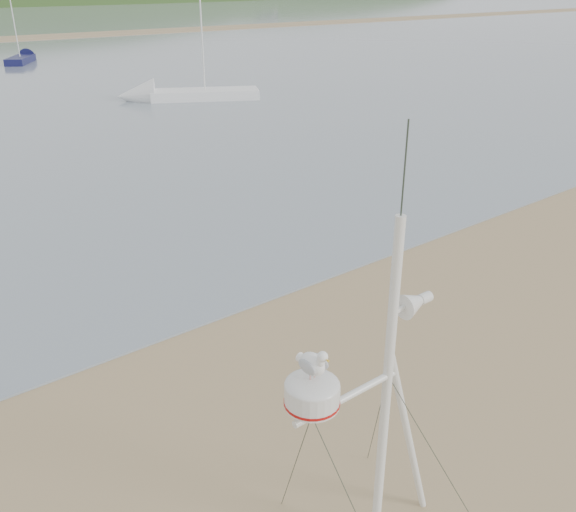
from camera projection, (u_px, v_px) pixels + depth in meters
mast_rig at (380, 467)px, 6.46m from camera, size 2.15×2.30×4.85m
sailboat_white_near at (167, 95)px, 32.57m from camera, size 7.47×5.24×7.46m
sailboat_blue_far at (25, 58)px, 48.37m from camera, size 3.96×5.36×5.48m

